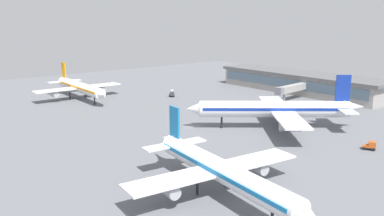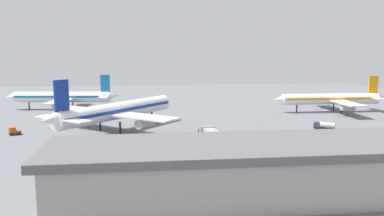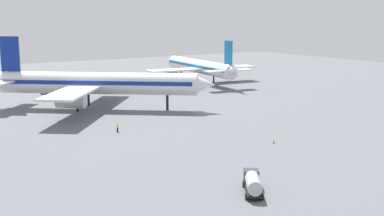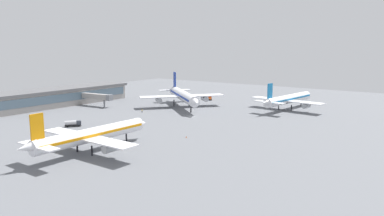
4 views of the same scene
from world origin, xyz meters
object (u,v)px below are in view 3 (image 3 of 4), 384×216
baggage_tug (46,90)px  ground_crew_worker (117,128)px  safety_cone_mid_apron (274,142)px  airplane_taxiing (95,83)px  airplane_distant (200,67)px  fuel_truck (253,182)px

baggage_tug → ground_crew_worker: (54.53, -3.70, -0.31)m
baggage_tug → safety_cone_mid_apron: baggage_tug is taller
airplane_taxiing → ground_crew_worker: size_ratio=27.87×
airplane_distant → baggage_tug: bearing=91.3°
airplane_taxiing → fuel_truck: (64.31, -6.64, -4.83)m
fuel_truck → safety_cone_mid_apron: 25.50m
airplane_distant → baggage_tug: size_ratio=12.93×
fuel_truck → safety_cone_mid_apron: fuel_truck is taller
baggage_tug → fuel_truck: bearing=149.0°
fuel_truck → ground_crew_worker: fuel_truck is taller
airplane_distant → safety_cone_mid_apron: bearing=161.0°
airplane_taxiing → safety_cone_mid_apron: 49.61m
baggage_tug → airplane_taxiing: bearing=156.3°
baggage_tug → fuel_truck: (94.25, -4.13, 0.23)m
baggage_tug → safety_cone_mid_apron: (77.55, 15.11, -0.86)m
fuel_truck → safety_cone_mid_apron: size_ratio=10.37×
airplane_taxiing → ground_crew_worker: airplane_taxiing is taller
airplane_taxiing → airplane_distant: airplane_taxiing is taller
airplane_distant → baggage_tug: airplane_distant is taller
ground_crew_worker → airplane_taxiing: bearing=66.1°
airplane_taxiing → safety_cone_mid_apron: bearing=-35.5°
airplane_taxiing → ground_crew_worker: bearing=-64.5°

